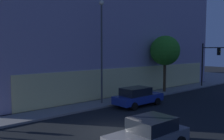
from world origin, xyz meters
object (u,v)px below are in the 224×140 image
(sidewalk_tree, at_px, (165,51))
(car_blue, at_px, (138,96))
(modern_building, at_px, (67,22))
(car_grey, at_px, (149,134))
(street_lamp_sidewalk, at_px, (102,40))
(traffic_light_far_corner, at_px, (214,57))

(sidewalk_tree, height_order, car_blue, sidewalk_tree)
(modern_building, height_order, car_grey, modern_building)
(modern_building, distance_m, car_grey, 28.63)
(street_lamp_sidewalk, distance_m, car_grey, 11.50)
(street_lamp_sidewalk, distance_m, car_blue, 5.86)
(modern_building, relative_size, traffic_light_far_corner, 5.39)
(modern_building, distance_m, traffic_light_far_corner, 21.50)
(sidewalk_tree, xyz_separation_m, car_grey, (-13.74, -9.40, -4.00))
(sidewalk_tree, height_order, car_grey, sidewalk_tree)
(street_lamp_sidewalk, height_order, car_blue, street_lamp_sidewalk)
(street_lamp_sidewalk, height_order, car_grey, street_lamp_sidewalk)
(modern_building, xyz_separation_m, street_lamp_sidewalk, (-5.99, -15.92, -3.47))
(traffic_light_far_corner, xyz_separation_m, sidewalk_tree, (-7.43, 2.06, 0.78))
(street_lamp_sidewalk, relative_size, car_grey, 2.09)
(modern_building, height_order, sidewalk_tree, modern_building)
(street_lamp_sidewalk, height_order, sidewalk_tree, street_lamp_sidewalk)
(car_grey, distance_m, car_blue, 9.51)
(car_blue, bearing_deg, sidewalk_tree, 19.32)
(traffic_light_far_corner, relative_size, sidewalk_tree, 0.88)
(sidewalk_tree, bearing_deg, car_blue, -160.68)
(sidewalk_tree, relative_size, car_grey, 1.47)
(modern_building, distance_m, car_blue, 20.59)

